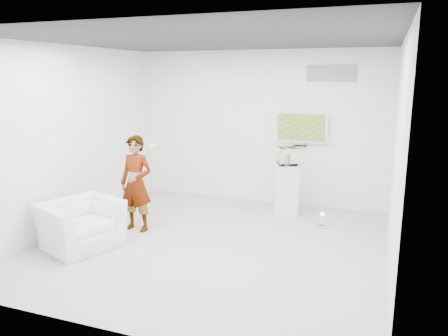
# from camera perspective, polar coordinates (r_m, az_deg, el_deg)

# --- Properties ---
(room) EXTENTS (5.01, 5.01, 3.00)m
(room) POSITION_cam_1_polar(r_m,az_deg,el_deg) (6.35, -1.56, 2.77)
(room) COLOR #A6A198
(room) RESTS_ON ground
(tv) EXTENTS (1.00, 0.08, 0.60)m
(tv) POSITION_cam_1_polar(r_m,az_deg,el_deg) (8.45, 10.09, 5.27)
(tv) COLOR silver
(tv) RESTS_ON room
(logo_decal) EXTENTS (0.90, 0.02, 0.30)m
(logo_decal) POSITION_cam_1_polar(r_m,az_deg,el_deg) (8.36, 13.84, 11.91)
(logo_decal) COLOR gray
(logo_decal) RESTS_ON room
(person) EXTENTS (0.60, 0.41, 1.58)m
(person) POSITION_cam_1_polar(r_m,az_deg,el_deg) (7.26, -11.39, -2.01)
(person) COLOR silver
(person) RESTS_ON room
(armchair) EXTENTS (1.26, 1.34, 0.70)m
(armchair) POSITION_cam_1_polar(r_m,az_deg,el_deg) (6.89, -18.25, -6.98)
(armchair) COLOR silver
(armchair) RESTS_ON room
(pedestal) EXTENTS (0.58, 0.58, 0.93)m
(pedestal) POSITION_cam_1_polar(r_m,az_deg,el_deg) (8.09, 8.11, -2.81)
(pedestal) COLOR silver
(pedestal) RESTS_ON room
(floor_uplight) EXTENTS (0.17, 0.17, 0.25)m
(floor_uplight) POSITION_cam_1_polar(r_m,az_deg,el_deg) (7.59, 12.66, -6.70)
(floor_uplight) COLOR silver
(floor_uplight) RESTS_ON room
(vitrine) EXTENTS (0.42, 0.42, 0.32)m
(vitrine) POSITION_cam_1_polar(r_m,az_deg,el_deg) (7.95, 8.25, 1.53)
(vitrine) COLOR silver
(vitrine) RESTS_ON pedestal
(console) EXTENTS (0.05, 0.15, 0.21)m
(console) POSITION_cam_1_polar(r_m,az_deg,el_deg) (7.96, 8.23, 1.15)
(console) COLOR silver
(console) RESTS_ON pedestal
(wii_remote) EXTENTS (0.10, 0.14, 0.04)m
(wii_remote) POSITION_cam_1_polar(r_m,az_deg,el_deg) (7.12, -9.26, 2.97)
(wii_remote) COLOR silver
(wii_remote) RESTS_ON person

